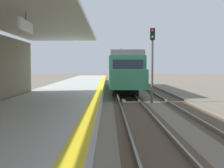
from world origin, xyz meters
TOP-DOWN VIEW (x-y plane):
  - station_platform at (-2.50, 16.00)m, footprint 5.00×80.00m
  - track_pair_nearest_platform at (1.90, 20.00)m, footprint 2.34×120.00m
  - track_pair_middle at (5.30, 20.00)m, footprint 2.34×120.00m
  - approaching_train at (1.90, 33.69)m, footprint 2.93×19.60m
  - rail_signal_post at (3.47, 23.01)m, footprint 0.32×0.34m

SIDE VIEW (x-z plane):
  - track_pair_nearest_platform at x=1.90m, z-range -0.03..0.13m
  - track_pair_middle at x=5.30m, z-range -0.03..0.13m
  - station_platform at x=-2.50m, z-range 0.00..0.90m
  - approaching_train at x=1.90m, z-range -0.20..4.56m
  - rail_signal_post at x=3.47m, z-range 0.59..5.79m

